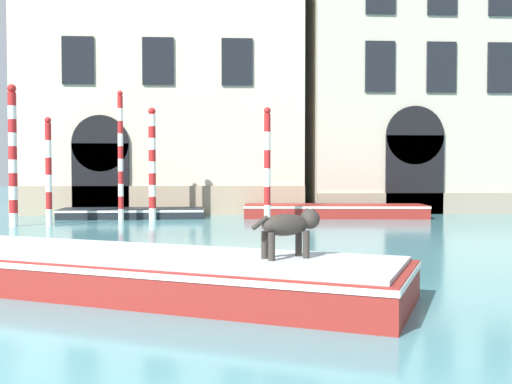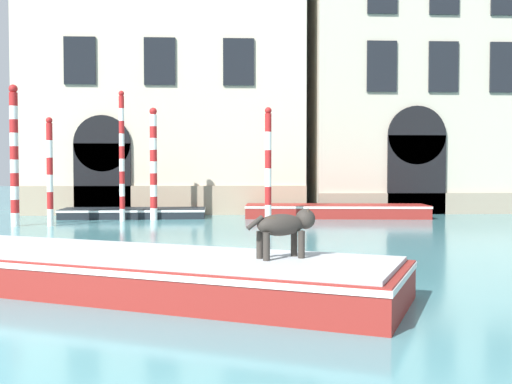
# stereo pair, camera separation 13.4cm
# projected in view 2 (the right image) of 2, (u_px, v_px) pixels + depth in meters

# --- Properties ---
(palazzo_left) EXTENTS (11.66, 6.13, 13.85)m
(palazzo_left) POSITION_uv_depth(u_px,v_px,m) (167.00, 55.00, 26.54)
(palazzo_left) COLOR beige
(palazzo_left) RESTS_ON ground_plane
(boat_foreground) EXTENTS (7.96, 5.22, 0.59)m
(boat_foreground) POSITION_uv_depth(u_px,v_px,m) (141.00, 271.00, 8.90)
(boat_foreground) COLOR maroon
(boat_foreground) RESTS_ON ground_plane
(dog_on_deck) EXTENTS (0.99, 0.56, 0.70)m
(dog_on_deck) POSITION_uv_depth(u_px,v_px,m) (285.00, 225.00, 8.29)
(dog_on_deck) COLOR #332D28
(dog_on_deck) RESTS_ON boat_foreground
(boat_moored_near_palazzo) EXTENTS (5.36, 1.82, 0.36)m
(boat_moored_near_palazzo) POSITION_uv_depth(u_px,v_px,m) (134.00, 213.00, 22.45)
(boat_moored_near_palazzo) COLOR black
(boat_moored_near_palazzo) RESTS_ON ground_plane
(boat_moored_far) EXTENTS (6.93, 2.30, 0.49)m
(boat_moored_far) POSITION_uv_depth(u_px,v_px,m) (336.00, 211.00, 22.59)
(boat_moored_far) COLOR maroon
(boat_moored_far) RESTS_ON ground_plane
(mooring_pole_0) EXTENTS (0.20, 0.20, 3.49)m
(mooring_pole_0) POSITION_uv_depth(u_px,v_px,m) (50.00, 171.00, 19.12)
(mooring_pole_0) COLOR white
(mooring_pole_0) RESTS_ON ground_plane
(mooring_pole_1) EXTENTS (0.23, 0.23, 3.92)m
(mooring_pole_1) POSITION_uv_depth(u_px,v_px,m) (268.00, 165.00, 20.22)
(mooring_pole_1) COLOR white
(mooring_pole_1) RESTS_ON ground_plane
(mooring_pole_2) EXTENTS (0.27, 0.27, 4.03)m
(mooring_pole_2) POSITION_uv_depth(u_px,v_px,m) (154.00, 163.00, 21.49)
(mooring_pole_2) COLOR white
(mooring_pole_2) RESTS_ON ground_plane
(mooring_pole_3) EXTENTS (0.27, 0.27, 4.52)m
(mooring_pole_3) POSITION_uv_depth(u_px,v_px,m) (14.00, 155.00, 19.08)
(mooring_pole_3) COLOR white
(mooring_pole_3) RESTS_ON ground_plane
(mooring_pole_4) EXTENTS (0.19, 0.19, 4.56)m
(mooring_pole_4) POSITION_uv_depth(u_px,v_px,m) (122.00, 156.00, 20.88)
(mooring_pole_4) COLOR white
(mooring_pole_4) RESTS_ON ground_plane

